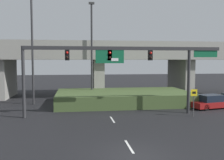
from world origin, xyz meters
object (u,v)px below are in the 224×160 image
at_px(highway_light_pole_near, 32,48).
at_px(parked_sedan_near_right, 212,102).
at_px(speed_limit_sign, 194,99).
at_px(highway_light_pole_far, 92,49).
at_px(signal_gantry, 121,59).

relative_size(highway_light_pole_near, parked_sedan_near_right, 2.59).
height_order(speed_limit_sign, highway_light_pole_near, highway_light_pole_near).
xyz_separation_m(highway_light_pole_far, parked_sedan_near_right, (12.27, -7.12, -5.83)).
distance_m(highway_light_pole_far, parked_sedan_near_right, 15.34).
bearing_deg(speed_limit_sign, highway_light_pole_near, 150.26).
relative_size(signal_gantry, speed_limit_sign, 7.24).
bearing_deg(highway_light_pole_near, signal_gantry, -38.68).
bearing_deg(highway_light_pole_near, highway_light_pole_far, 15.42).
xyz_separation_m(speed_limit_sign, parked_sedan_near_right, (3.73, 3.60, -0.99)).
bearing_deg(highway_light_pole_far, signal_gantry, -76.96).
bearing_deg(highway_light_pole_far, highway_light_pole_near, -164.58).
distance_m(highway_light_pole_near, highway_light_pole_far, 7.16).
height_order(highway_light_pole_far, parked_sedan_near_right, highway_light_pole_far).
bearing_deg(speed_limit_sign, signal_gantry, 165.97).
bearing_deg(highway_light_pole_far, parked_sedan_near_right, -30.13).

